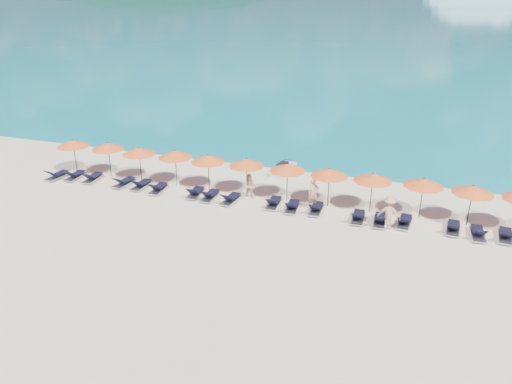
% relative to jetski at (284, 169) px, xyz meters
% --- Properties ---
extents(ground, '(1400.00, 1400.00, 0.00)m').
position_rel_jetski_xyz_m(ground, '(0.21, -9.18, -0.33)').
color(ground, beige).
extents(headland_main, '(374.00, 242.00, 126.50)m').
position_rel_jetski_xyz_m(headland_main, '(-299.79, 530.82, -38.33)').
color(headland_main, black).
rests_on(headland_main, ground).
extents(headland_small, '(162.00, 126.00, 85.50)m').
position_rel_jetski_xyz_m(headland_small, '(-149.79, 550.82, -35.33)').
color(headland_small, black).
rests_on(headland_small, ground).
extents(jetski, '(1.27, 2.35, 0.79)m').
position_rel_jetski_xyz_m(jetski, '(0.00, 0.00, 0.00)').
color(jetski, silver).
rests_on(jetski, ground).
extents(beachgoer_a, '(0.77, 0.74, 1.78)m').
position_rel_jetski_xyz_m(beachgoer_a, '(3.02, -4.74, 0.56)').
color(beachgoer_a, tan).
rests_on(beachgoer_a, ground).
extents(beachgoer_b, '(0.74, 0.46, 1.47)m').
position_rel_jetski_xyz_m(beachgoer_b, '(-0.78, -4.45, 0.41)').
color(beachgoer_b, tan).
rests_on(beachgoer_b, ground).
extents(beachgoer_c, '(1.17, 0.56, 1.80)m').
position_rel_jetski_xyz_m(beachgoer_c, '(7.19, -5.88, 0.57)').
color(beachgoer_c, tan).
rests_on(beachgoer_c, ground).
extents(umbrella_0, '(2.10, 2.10, 2.28)m').
position_rel_jetski_xyz_m(umbrella_0, '(-12.94, -4.18, 1.69)').
color(umbrella_0, black).
rests_on(umbrella_0, ground).
extents(umbrella_1, '(2.10, 2.10, 2.28)m').
position_rel_jetski_xyz_m(umbrella_1, '(-10.48, -3.95, 1.69)').
color(umbrella_1, black).
rests_on(umbrella_1, ground).
extents(umbrella_2, '(2.10, 2.10, 2.28)m').
position_rel_jetski_xyz_m(umbrella_2, '(-8.08, -4.20, 1.69)').
color(umbrella_2, black).
rests_on(umbrella_2, ground).
extents(umbrella_3, '(2.10, 2.10, 2.28)m').
position_rel_jetski_xyz_m(umbrella_3, '(-5.69, -4.03, 1.69)').
color(umbrella_3, black).
rests_on(umbrella_3, ground).
extents(umbrella_4, '(2.10, 2.10, 2.28)m').
position_rel_jetski_xyz_m(umbrella_4, '(-3.48, -4.12, 1.69)').
color(umbrella_4, black).
rests_on(umbrella_4, ground).
extents(umbrella_5, '(2.10, 2.10, 2.28)m').
position_rel_jetski_xyz_m(umbrella_5, '(-1.09, -4.04, 1.69)').
color(umbrella_5, black).
rests_on(umbrella_5, ground).
extents(umbrella_6, '(2.10, 2.10, 2.28)m').
position_rel_jetski_xyz_m(umbrella_6, '(1.36, -4.09, 1.69)').
color(umbrella_6, black).
rests_on(umbrella_6, ground).
extents(umbrella_7, '(2.10, 2.10, 2.28)m').
position_rel_jetski_xyz_m(umbrella_7, '(3.75, -4.11, 1.69)').
color(umbrella_7, black).
rests_on(umbrella_7, ground).
extents(umbrella_8, '(2.10, 2.10, 2.28)m').
position_rel_jetski_xyz_m(umbrella_8, '(6.08, -4.10, 1.69)').
color(umbrella_8, black).
rests_on(umbrella_8, ground).
extents(umbrella_9, '(2.10, 2.10, 2.28)m').
position_rel_jetski_xyz_m(umbrella_9, '(8.65, -3.99, 1.69)').
color(umbrella_9, black).
rests_on(umbrella_9, ground).
extents(umbrella_10, '(2.10, 2.10, 2.28)m').
position_rel_jetski_xyz_m(umbrella_10, '(11.02, -4.18, 1.69)').
color(umbrella_10, black).
rests_on(umbrella_10, ground).
extents(lounger_0, '(0.79, 1.75, 0.66)m').
position_rel_jetski_xyz_m(lounger_0, '(-13.44, -5.48, -0.09)').
color(lounger_0, silver).
rests_on(lounger_0, ground).
extents(lounger_1, '(0.68, 1.72, 0.66)m').
position_rel_jetski_xyz_m(lounger_1, '(-12.34, -5.15, -0.09)').
color(lounger_1, silver).
rests_on(lounger_1, ground).
extents(lounger_2, '(0.76, 1.75, 0.66)m').
position_rel_jetski_xyz_m(lounger_2, '(-11.05, -5.13, -0.09)').
color(lounger_2, silver).
rests_on(lounger_2, ground).
extents(lounger_3, '(0.78, 1.75, 0.66)m').
position_rel_jetski_xyz_m(lounger_3, '(-8.73, -5.17, -0.09)').
color(lounger_3, silver).
rests_on(lounger_3, ground).
extents(lounger_4, '(0.67, 1.72, 0.66)m').
position_rel_jetski_xyz_m(lounger_4, '(-7.53, -5.17, -0.09)').
color(lounger_4, silver).
rests_on(lounger_4, ground).
extents(lounger_5, '(0.74, 1.74, 0.66)m').
position_rel_jetski_xyz_m(lounger_5, '(-6.25, -5.35, -0.09)').
color(lounger_5, silver).
rests_on(lounger_5, ground).
extents(lounger_6, '(0.72, 1.74, 0.66)m').
position_rel_jetski_xyz_m(lounger_6, '(-3.88, -5.22, -0.09)').
color(lounger_6, silver).
rests_on(lounger_6, ground).
extents(lounger_7, '(0.62, 1.70, 0.66)m').
position_rel_jetski_xyz_m(lounger_7, '(-2.89, -5.35, -0.09)').
color(lounger_7, silver).
rests_on(lounger_7, ground).
extents(lounger_8, '(0.78, 1.75, 0.66)m').
position_rel_jetski_xyz_m(lounger_8, '(-1.58, -5.41, -0.09)').
color(lounger_8, silver).
rests_on(lounger_8, ground).
extents(lounger_9, '(0.70, 1.73, 0.66)m').
position_rel_jetski_xyz_m(lounger_9, '(0.88, -5.13, -0.09)').
color(lounger_9, silver).
rests_on(lounger_9, ground).
extents(lounger_10, '(0.74, 1.74, 0.66)m').
position_rel_jetski_xyz_m(lounger_10, '(2.00, -5.29, -0.09)').
color(lounger_10, silver).
rests_on(lounger_10, ground).
extents(lounger_11, '(0.63, 1.71, 0.66)m').
position_rel_jetski_xyz_m(lounger_11, '(3.30, -5.12, -0.09)').
color(lounger_11, silver).
rests_on(lounger_11, ground).
extents(lounger_12, '(0.68, 1.72, 0.66)m').
position_rel_jetski_xyz_m(lounger_12, '(5.62, -5.45, -0.09)').
color(lounger_12, silver).
rests_on(lounger_12, ground).
extents(lounger_13, '(0.69, 1.72, 0.66)m').
position_rel_jetski_xyz_m(lounger_13, '(6.75, -5.46, -0.09)').
color(lounger_13, silver).
rests_on(lounger_13, ground).
extents(lounger_14, '(0.78, 1.75, 0.66)m').
position_rel_jetski_xyz_m(lounger_14, '(7.96, -5.22, -0.09)').
color(lounger_14, silver).
rests_on(lounger_14, ground).
extents(lounger_15, '(0.74, 1.74, 0.66)m').
position_rel_jetski_xyz_m(lounger_15, '(10.33, -5.16, -0.09)').
color(lounger_15, silver).
rests_on(lounger_15, ground).
extents(lounger_16, '(0.73, 1.74, 0.66)m').
position_rel_jetski_xyz_m(lounger_16, '(11.47, -5.38, -0.09)').
color(lounger_16, silver).
rests_on(lounger_16, ground).
extents(lounger_17, '(0.73, 1.74, 0.66)m').
position_rel_jetski_xyz_m(lounger_17, '(12.74, -5.20, -0.09)').
color(lounger_17, silver).
rests_on(lounger_17, ground).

